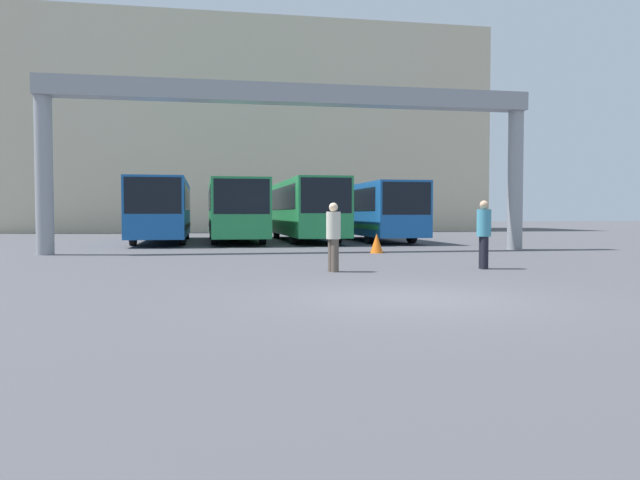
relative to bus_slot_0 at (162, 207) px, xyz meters
name	(u,v)px	position (x,y,z in m)	size (l,w,h in m)	color
ground_plane	(409,299)	(5.47, -22.44, -1.76)	(200.00, 200.00, 0.00)	#47474C
building_backdrop	(243,133)	(5.47, 21.94, 6.64)	(39.91, 12.00, 16.81)	beige
overhead_gantry	(296,118)	(5.47, -9.36, 3.25)	(18.36, 0.80, 6.23)	gray
bus_slot_0	(162,207)	(0.00, 0.00, 0.00)	(2.54, 12.00, 3.05)	#1959A5
bus_slot_1	(235,208)	(3.65, 0.18, -0.02)	(2.60, 12.36, 3.02)	#268C4C
bus_slot_2	(304,207)	(7.30, 0.19, 0.03)	(2.49, 12.38, 3.11)	#268C4C
bus_slot_3	(374,209)	(10.94, -0.50, -0.06)	(2.47, 10.99, 2.95)	#1959A5
pedestrian_far_center	(484,233)	(9.24, -17.35, -0.81)	(0.37, 0.37, 1.79)	black
pedestrian_mid_right	(333,235)	(5.21, -17.44, -0.85)	(0.36, 0.36, 1.71)	brown
traffic_cone	(377,243)	(8.28, -10.51, -1.41)	(0.48, 0.48, 0.72)	orange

